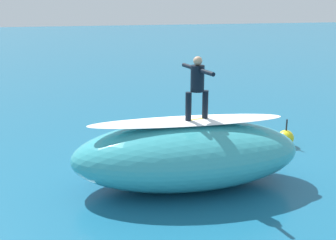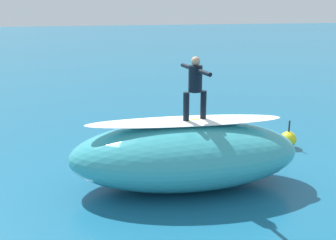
% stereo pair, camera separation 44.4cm
% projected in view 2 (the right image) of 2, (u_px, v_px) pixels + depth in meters
% --- Properties ---
extents(ground_plane, '(120.00, 120.00, 0.00)m').
position_uv_depth(ground_plane, '(193.00, 163.00, 13.76)').
color(ground_plane, '#196084').
extents(wave_crest, '(6.41, 2.98, 1.85)m').
position_uv_depth(wave_crest, '(185.00, 155.00, 11.90)').
color(wave_crest, teal).
rests_on(wave_crest, ground_plane).
extents(wave_foam_lip, '(5.43, 1.09, 0.08)m').
position_uv_depth(wave_foam_lip, '(185.00, 121.00, 11.62)').
color(wave_foam_lip, white).
rests_on(wave_foam_lip, wave_crest).
extents(surfboard_riding, '(2.20, 1.00, 0.08)m').
position_uv_depth(surfboard_riding, '(195.00, 121.00, 11.66)').
color(surfboard_riding, yellow).
rests_on(surfboard_riding, wave_crest).
extents(surfer_riding, '(0.67, 1.60, 1.71)m').
position_uv_depth(surfer_riding, '(195.00, 83.00, 11.36)').
color(surfer_riding, black).
rests_on(surfer_riding, surfboard_riding).
extents(surfboard_paddling, '(2.44, 1.54, 0.08)m').
position_uv_depth(surfboard_paddling, '(148.00, 144.00, 15.33)').
color(surfboard_paddling, '#EAE5C6').
rests_on(surfboard_paddling, ground_plane).
extents(surfer_paddling, '(1.53, 0.90, 0.29)m').
position_uv_depth(surfer_paddling, '(144.00, 139.00, 15.31)').
color(surfer_paddling, black).
rests_on(surfer_paddling, surfboard_paddling).
extents(buoy_marker, '(0.58, 0.58, 0.98)m').
position_uv_depth(buoy_marker, '(288.00, 139.00, 15.06)').
color(buoy_marker, yellow).
rests_on(buoy_marker, ground_plane).
extents(foam_patch_near, '(1.05, 0.83, 0.17)m').
position_uv_depth(foam_patch_near, '(166.00, 135.00, 16.17)').
color(foam_patch_near, white).
rests_on(foam_patch_near, ground_plane).
extents(foam_patch_mid, '(0.96, 0.96, 0.14)m').
position_uv_depth(foam_patch_mid, '(241.00, 150.00, 14.62)').
color(foam_patch_mid, white).
rests_on(foam_patch_mid, ground_plane).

